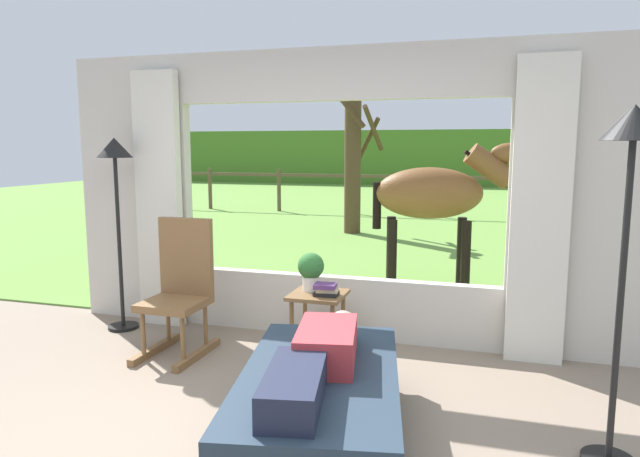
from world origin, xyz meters
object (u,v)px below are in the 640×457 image
object	(u,v)px
reclining_person	(317,357)
horse	(436,194)
floor_lamp_right	(630,178)
rocking_chair	(180,288)
pasture_tree	(354,160)
side_table	(318,304)
book_stack	(326,290)
floor_lamp_left	(116,176)
potted_plant	(311,269)
recliner_sofa	(320,404)

from	to	relation	value
reclining_person	horse	size ratio (longest dim) A/B	0.79
floor_lamp_right	horse	size ratio (longest dim) A/B	1.06
rocking_chair	pasture_tree	bearing A→B (deg)	91.99
pasture_tree	rocking_chair	bearing A→B (deg)	-88.78
side_table	book_stack	world-z (taller)	book_stack
horse	side_table	bearing A→B (deg)	-28.63
floor_lamp_left	horse	distance (m)	3.52
potted_plant	floor_lamp_left	xyz separation A→B (m)	(-1.89, 0.05, 0.74)
side_table	horse	world-z (taller)	horse
potted_plant	horse	distance (m)	2.49
recliner_sofa	pasture_tree	xyz separation A→B (m)	(-1.67, 7.78, 1.22)
floor_lamp_left	floor_lamp_right	xyz separation A→B (m)	(3.96, -1.22, 0.11)
recliner_sofa	reclining_person	xyz separation A→B (m)	(0.00, -0.05, 0.30)
rocking_chair	book_stack	world-z (taller)	rocking_chair
pasture_tree	floor_lamp_left	bearing A→B (deg)	-96.43
horse	pasture_tree	distance (m)	4.54
recliner_sofa	side_table	bearing A→B (deg)	96.50
reclining_person	book_stack	xyz separation A→B (m)	(-0.33, 1.32, 0.05)
potted_plant	book_stack	xyz separation A→B (m)	(0.17, -0.12, -0.13)
side_table	book_stack	xyz separation A→B (m)	(0.09, -0.06, 0.14)
reclining_person	potted_plant	distance (m)	1.53
reclining_person	side_table	world-z (taller)	reclining_person
reclining_person	horse	world-z (taller)	horse
book_stack	floor_lamp_right	size ratio (longest dim) A/B	0.10
potted_plant	pasture_tree	size ratio (longest dim) A/B	0.11
recliner_sofa	pasture_tree	world-z (taller)	pasture_tree
book_stack	floor_lamp_right	bearing A→B (deg)	-28.87
book_stack	pasture_tree	size ratio (longest dim) A/B	0.07
potted_plant	floor_lamp_right	world-z (taller)	floor_lamp_right
rocking_chair	floor_lamp_left	size ratio (longest dim) A/B	0.63
floor_lamp_left	pasture_tree	world-z (taller)	pasture_tree
potted_plant	horse	world-z (taller)	horse
potted_plant	book_stack	size ratio (longest dim) A/B	1.62
rocking_chair	recliner_sofa	bearing A→B (deg)	-33.84
potted_plant	floor_lamp_left	distance (m)	2.03
horse	reclining_person	bearing A→B (deg)	-16.46
book_stack	pasture_tree	xyz separation A→B (m)	(-1.34, 6.51, 0.87)
recliner_sofa	floor_lamp_left	world-z (taller)	floor_lamp_left
horse	pasture_tree	bearing A→B (deg)	-166.17
potted_plant	book_stack	distance (m)	0.24
floor_lamp_left	horse	world-z (taller)	floor_lamp_left
floor_lamp_left	pasture_tree	size ratio (longest dim) A/B	0.62
reclining_person	book_stack	size ratio (longest dim) A/B	7.26
recliner_sofa	floor_lamp_right	size ratio (longest dim) A/B	0.96
recliner_sofa	horse	world-z (taller)	horse
horse	recliner_sofa	bearing A→B (deg)	-16.52
floor_lamp_right	book_stack	bearing A→B (deg)	151.13
side_table	horse	size ratio (longest dim) A/B	0.29
floor_lamp_right	rocking_chair	bearing A→B (deg)	164.86
side_table	horse	bearing A→B (deg)	73.29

